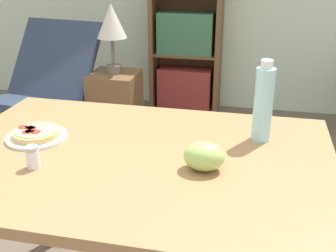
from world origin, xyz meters
TOP-DOWN VIEW (x-y plane):
  - dining_table at (0.08, 0.01)m, footprint 1.28×0.89m
  - pizza_on_plate at (-0.30, 0.06)m, footprint 0.21×0.21m
  - grape_bunch at (0.31, -0.04)m, footprint 0.13×0.10m
  - drink_bottle at (0.48, 0.22)m, footprint 0.07×0.07m
  - salt_shaker at (-0.20, -0.14)m, footprint 0.04×0.04m
  - lounge_chair_near at (-1.07, 1.50)m, footprint 0.74×0.85m
  - bookshelf at (-0.19, 2.46)m, footprint 0.61×0.28m
  - side_table at (-0.57, 1.63)m, footprint 0.34×0.34m
  - table_lamp at (-0.57, 1.63)m, footprint 0.21×0.21m

SIDE VIEW (x-z plane):
  - side_table at x=-0.57m, z-range 0.00..0.54m
  - lounge_chair_near at x=-1.07m, z-range -0.15..0.73m
  - dining_table at x=0.08m, z-range 0.28..1.04m
  - bookshelf at x=-0.19m, z-range -0.04..1.48m
  - pizza_on_plate at x=-0.30m, z-range 0.75..0.79m
  - salt_shaker at x=-0.20m, z-range 0.76..0.83m
  - grape_bunch at x=0.31m, z-range 0.76..0.85m
  - drink_bottle at x=0.48m, z-range 0.75..1.03m
  - table_lamp at x=-0.57m, z-range 0.65..1.14m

